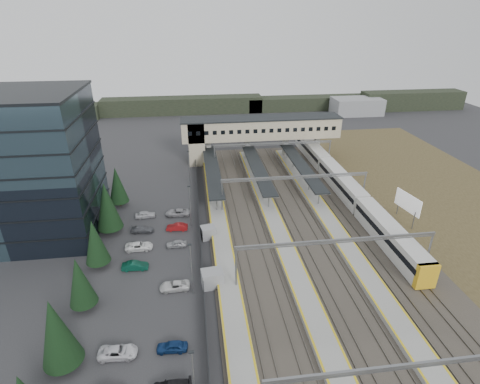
{
  "coord_description": "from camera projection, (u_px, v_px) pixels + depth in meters",
  "views": [
    {
      "loc": [
        -6.77,
        -48.87,
        35.0
      ],
      "look_at": [
        1.53,
        14.87,
        4.0
      ],
      "focal_mm": 28.0,
      "sensor_mm": 36.0,
      "label": 1
    }
  ],
  "objects": [
    {
      "name": "gantries",
      "position": [
        313.0,
        209.0,
        61.11
      ],
      "size": [
        28.4,
        62.28,
        7.17
      ],
      "color": "slate",
      "rests_on": "ground"
    },
    {
      "name": "rail_corridor",
      "position": [
        292.0,
        233.0,
        65.07
      ],
      "size": [
        34.0,
        90.0,
        0.92
      ],
      "color": "#38342C",
      "rests_on": "ground"
    },
    {
      "name": "lampposts",
      "position": [
        190.0,
        231.0,
        57.94
      ],
      "size": [
        0.5,
        53.25,
        8.07
      ],
      "color": "slate",
      "rests_on": "ground"
    },
    {
      "name": "relay_cabin_near",
      "position": [
        212.0,
        279.0,
        52.49
      ],
      "size": [
        3.21,
        2.51,
        2.48
      ],
      "color": "gray",
      "rests_on": "ground"
    },
    {
      "name": "treeline_far",
      "position": [
        271.0,
        104.0,
        143.54
      ],
      "size": [
        170.0,
        19.0,
        7.0
      ],
      "color": "black",
      "rests_on": "ground"
    },
    {
      "name": "relay_cabin_far",
      "position": [
        208.0,
        232.0,
        63.76
      ],
      "size": [
        2.72,
        2.41,
        2.18
      ],
      "color": "gray",
      "rests_on": "ground"
    },
    {
      "name": "conifer_row",
      "position": [
        88.0,
        255.0,
        51.53
      ],
      "size": [
        4.42,
        49.82,
        9.5
      ],
      "color": "black",
      "rests_on": "ground"
    },
    {
      "name": "footbridge",
      "position": [
        250.0,
        131.0,
        94.6
      ],
      "size": [
        40.4,
        6.4,
        11.2
      ],
      "color": "tan",
      "rests_on": "ground"
    },
    {
      "name": "car_park",
      "position": [
        154.0,
        283.0,
        52.56
      ],
      "size": [
        10.6,
        44.83,
        1.29
      ],
      "color": "silver",
      "rests_on": "ground"
    },
    {
      "name": "canopies",
      "position": [
        257.0,
        167.0,
        82.86
      ],
      "size": [
        23.1,
        30.0,
        3.28
      ],
      "color": "black",
      "rests_on": "ground"
    },
    {
      "name": "train",
      "position": [
        342.0,
        183.0,
        79.31
      ],
      "size": [
        3.05,
        63.64,
        3.83
      ],
      "color": "silver",
      "rests_on": "ground"
    },
    {
      "name": "office_building",
      "position": [
        14.0,
        167.0,
        60.87
      ],
      "size": [
        24.3,
        18.3,
        24.3
      ],
      "color": "#314651",
      "rests_on": "ground"
    },
    {
      "name": "billboard",
      "position": [
        408.0,
        203.0,
        67.67
      ],
      "size": [
        1.29,
        6.35,
        5.54
      ],
      "color": "slate",
      "rests_on": "ground"
    },
    {
      "name": "fence",
      "position": [
        200.0,
        236.0,
        62.91
      ],
      "size": [
        0.08,
        90.0,
        2.0
      ],
      "color": "#26282B",
      "rests_on": "ground"
    },
    {
      "name": "scrub_east",
      "position": [
        479.0,
        221.0,
        69.33
      ],
      "size": [
        34.0,
        120.0,
        0.06
      ],
      "color": "#3E361D",
      "rests_on": "ground"
    },
    {
      "name": "ground",
      "position": [
        243.0,
        255.0,
        59.64
      ],
      "size": [
        220.0,
        220.0,
        0.0
      ],
      "primitive_type": "plane",
      "color": "#2B2B2D",
      "rests_on": "ground"
    }
  ]
}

